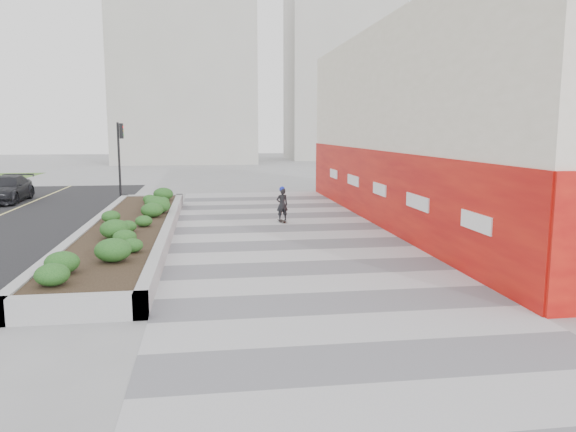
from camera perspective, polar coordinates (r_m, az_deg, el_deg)
name	(u,v)px	position (r m, az deg, el deg)	size (l,w,h in m)	color
ground	(322,286)	(13.94, 3.51, -7.08)	(160.00, 160.00, 0.00)	gray
walkway	(302,258)	(16.80, 1.41, -4.32)	(8.00, 36.00, 0.01)	#A8A8AD
building	(445,126)	(24.16, 15.68, 8.84)	(6.04, 24.08, 8.00)	beige
planter	(129,227)	(20.59, -15.81, -1.04)	(3.00, 18.00, 0.90)	#9E9EA0
traffic_signal_near	(120,150)	(30.97, -16.69, 6.44)	(0.33, 0.28, 4.20)	black
distant_bldg_north_l	(185,76)	(68.45, -10.45, 13.78)	(16.00, 12.00, 20.00)	#ADAAA3
distant_bldg_north_r	(342,66)	(75.70, 5.50, 14.91)	(14.00, 10.00, 24.00)	#ADAAA3
manhole_cover	(318,258)	(16.89, 3.09, -4.26)	(0.44, 0.44, 0.01)	#595654
skateboarder	(282,204)	(23.17, -0.60, 1.20)	(0.55, 0.74, 1.50)	beige
car_dark	(6,189)	(33.37, -26.71, 2.46)	(1.93, 4.76, 1.38)	black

